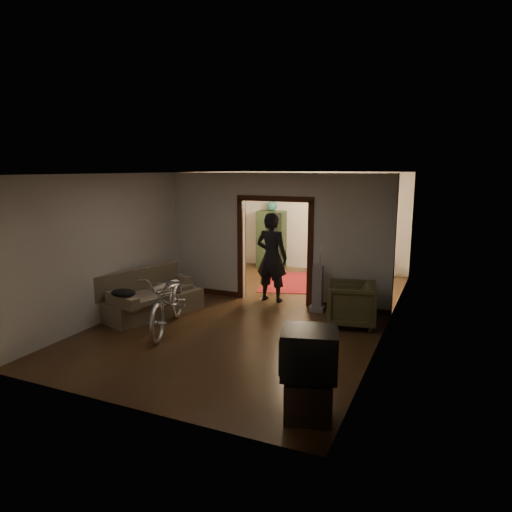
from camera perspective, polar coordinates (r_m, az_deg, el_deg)
The scene contains 24 objects.
floor at distance 9.51m, azimuth 0.73°, elevation -6.80°, with size 5.00×8.50×0.01m, color #311E0F.
ceiling at distance 9.06m, azimuth 0.77°, elevation 10.32°, with size 5.00×8.50×0.01m, color white.
wall_back at distance 13.16m, azimuth 7.99°, elevation 4.30°, with size 5.00×0.02×2.80m, color beige.
wall_left at distance 10.40m, azimuth -12.06°, elevation 2.42°, with size 0.02×8.50×2.80m, color beige.
wall_right at distance 8.54m, azimuth 16.40°, elevation 0.39°, with size 0.02×8.50×2.80m, color beige.
partition_wall at distance 9.87m, azimuth 2.45°, elevation 2.20°, with size 5.00×0.14×2.80m, color beige.
door_casing at distance 9.92m, azimuth 2.43°, elevation 0.49°, with size 1.74×0.20×2.32m, color black.
far_window at distance 12.94m, azimuth 10.95°, elevation 4.76°, with size 0.98×0.06×1.28m, color black.
chandelier at distance 11.41m, azimuth 5.70°, elevation 8.14°, with size 0.24×0.24×0.24m, color #FFE0A5.
light_switch at distance 9.49m, azimuth 8.19°, elevation 0.84°, with size 0.08×0.01×0.12m, color silver.
sofa at distance 9.37m, azimuth -12.86°, elevation -4.45°, with size 0.89×1.97×0.91m, color brown.
rolled_paper at distance 9.53m, azimuth -11.33°, elevation -3.66°, with size 0.10×0.10×0.83m, color beige.
jacket at distance 8.60m, azimuth -16.26°, elevation -4.45°, with size 0.48×0.36×0.14m, color black.
bicycle at distance 8.44m, azimuth -10.90°, elevation -5.53°, with size 0.71×2.03×1.06m, color silver.
armchair at distance 8.73m, azimuth 11.78°, elevation -5.88°, with size 0.87×0.89×0.81m, color brown.
tv_stand at distance 5.62m, azimuth 6.57°, elevation -17.25°, with size 0.55×0.50×0.50m, color black.
crt_tv at distance 5.38m, azimuth 6.70°, elevation -11.87°, with size 0.63×0.57×0.55m, color black.
vacuum at distance 9.40m, azimuth 7.71°, elevation -4.05°, with size 0.30×0.24×0.97m, color gray.
person at distance 9.96m, azimuth 1.96°, elevation -0.15°, with size 0.72×0.47×1.97m, color black.
oriental_rug at distance 11.80m, azimuth 4.88°, elevation -3.28°, with size 1.68×2.20×0.02m, color maroon.
locker at distance 13.44m, azimuth 1.95°, elevation 2.10°, with size 0.83×0.46×1.67m, color #253721.
globe at distance 13.31m, azimuth 1.98°, elevation 6.81°, with size 0.29×0.29×0.29m, color #1E5972.
desk at distance 12.71m, azimuth 12.54°, elevation -0.76°, with size 1.02×0.57×0.75m, color black.
desk_chair at distance 12.18m, azimuth 9.64°, elevation -0.68°, with size 0.42×0.42×0.95m, color black.
Camera 1 is at (3.52, -8.34, 2.90)m, focal length 32.00 mm.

